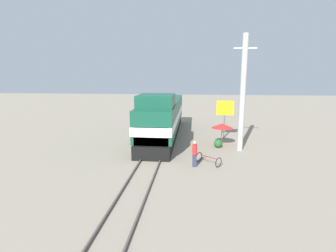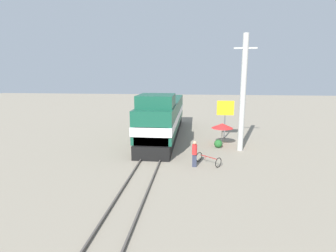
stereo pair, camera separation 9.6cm
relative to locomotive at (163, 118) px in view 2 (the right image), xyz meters
The scene contains 10 objects.
ground_plane 5.60m from the locomotive, 90.00° to the right, with size 120.00×120.00×0.00m, color gray.
rail_near 5.62m from the locomotive, 97.79° to the right, with size 0.08×34.11×0.15m, color #4C4742.
rail_far 5.62m from the locomotive, 82.21° to the right, with size 0.08×34.11×0.15m, color #4C4742.
locomotive is the anchor object (origin of this frame).
utility_pole 8.53m from the locomotive, 29.82° to the right, with size 1.80×0.46×9.41m.
vendor_umbrella 6.18m from the locomotive, 24.43° to the right, with size 1.90×1.90×2.00m.
billboard_sign 6.18m from the locomotive, ahead, with size 1.64×0.12×3.73m.
shrub_cluster 6.45m from the locomotive, 32.88° to the right, with size 0.71×0.71×0.71m, color #236028.
person_bystander 9.03m from the locomotive, 69.02° to the right, with size 0.34×0.34×1.84m.
bicycle 9.02m from the locomotive, 61.77° to the right, with size 1.79×1.66×0.70m.
Camera 2 is at (3.21, -20.45, 6.34)m, focal length 28.00 mm.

